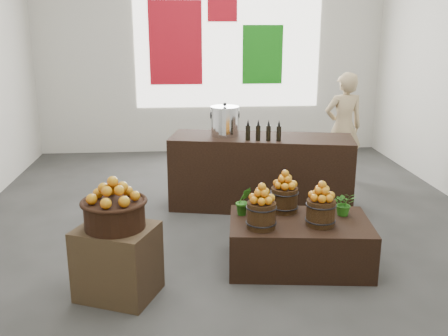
{
  "coord_description": "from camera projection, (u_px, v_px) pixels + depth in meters",
  "views": [
    {
      "loc": [
        -0.5,
        -5.31,
        2.18
      ],
      "look_at": [
        -0.09,
        -0.4,
        0.78
      ],
      "focal_mm": 40.0,
      "sensor_mm": 36.0,
      "label": 1
    }
  ],
  "objects": [
    {
      "name": "ground",
      "position": [
        229.0,
        223.0,
        5.73
      ],
      "size": [
        7.0,
        7.0,
        0.0
      ],
      "primitive_type": "plane",
      "color": "#3B3B39",
      "rests_on": "ground"
    },
    {
      "name": "back_wall",
      "position": [
        211.0,
        37.0,
        8.53
      ],
      "size": [
        6.0,
        0.04,
        4.0
      ],
      "primitive_type": "cube",
      "color": "beige",
      "rests_on": "ground"
    },
    {
      "name": "back_opening",
      "position": [
        228.0,
        37.0,
        8.54
      ],
      "size": [
        3.2,
        0.02,
        2.4
      ],
      "primitive_type": "cube",
      "color": "white",
      "rests_on": "back_wall"
    },
    {
      "name": "deco_red_left",
      "position": [
        176.0,
        43.0,
        8.48
      ],
      "size": [
        0.9,
        0.04,
        1.4
      ],
      "primitive_type": "cube",
      "color": "#AF0D1B",
      "rests_on": "back_wall"
    },
    {
      "name": "deco_green_right",
      "position": [
        262.0,
        55.0,
        8.66
      ],
      "size": [
        0.7,
        0.04,
        1.0
      ],
      "primitive_type": "cube",
      "color": "#147512",
      "rests_on": "back_wall"
    },
    {
      "name": "deco_red_upper",
      "position": [
        222.0,
        6.0,
        8.38
      ],
      "size": [
        0.5,
        0.04,
        0.5
      ],
      "primitive_type": "cube",
      "color": "#AF0D1B",
      "rests_on": "back_wall"
    },
    {
      "name": "crate",
      "position": [
        118.0,
        261.0,
        4.13
      ],
      "size": [
        0.75,
        0.69,
        0.61
      ],
      "primitive_type": "cube",
      "rotation": [
        0.0,
        0.0,
        -0.39
      ],
      "color": "#503E25",
      "rests_on": "ground"
    },
    {
      "name": "wicker_basket",
      "position": [
        115.0,
        215.0,
        4.01
      ],
      "size": [
        0.49,
        0.49,
        0.22
      ],
      "primitive_type": "cylinder",
      "color": "black",
      "rests_on": "crate"
    },
    {
      "name": "apples_in_basket",
      "position": [
        113.0,
        189.0,
        3.95
      ],
      "size": [
        0.38,
        0.38,
        0.2
      ],
      "primitive_type": null,
      "color": "#AD1C05",
      "rests_on": "wicker_basket"
    },
    {
      "name": "display_table",
      "position": [
        299.0,
        243.0,
        4.67
      ],
      "size": [
        1.37,
        0.94,
        0.45
      ],
      "primitive_type": "cube",
      "rotation": [
        0.0,
        0.0,
        -0.12
      ],
      "color": "black",
      "rests_on": "ground"
    },
    {
      "name": "apple_bucket_front_left",
      "position": [
        261.0,
        215.0,
        4.42
      ],
      "size": [
        0.26,
        0.26,
        0.24
      ],
      "primitive_type": "cylinder",
      "color": "#35220E",
      "rests_on": "display_table"
    },
    {
      "name": "apples_in_bucket_front_left",
      "position": [
        262.0,
        193.0,
        4.36
      ],
      "size": [
        0.19,
        0.19,
        0.17
      ],
      "primitive_type": null,
      "color": "#AD1C05",
      "rests_on": "apple_bucket_front_left"
    },
    {
      "name": "apple_bucket_front_right",
      "position": [
        321.0,
        213.0,
        4.48
      ],
      "size": [
        0.26,
        0.26,
        0.24
      ],
      "primitive_type": "cylinder",
      "color": "#35220E",
      "rests_on": "display_table"
    },
    {
      "name": "apples_in_bucket_front_right",
      "position": [
        322.0,
        191.0,
        4.42
      ],
      "size": [
        0.19,
        0.19,
        0.17
      ],
      "primitive_type": null,
      "color": "#AD1C05",
      "rests_on": "apple_bucket_front_right"
    },
    {
      "name": "apple_bucket_rear",
      "position": [
        284.0,
        200.0,
        4.81
      ],
      "size": [
        0.26,
        0.26,
        0.24
      ],
      "primitive_type": "cylinder",
      "color": "#35220E",
      "rests_on": "display_table"
    },
    {
      "name": "apples_in_bucket_rear",
      "position": [
        285.0,
        179.0,
        4.76
      ],
      "size": [
        0.19,
        0.19,
        0.17
      ],
      "primitive_type": null,
      "color": "#AD1C05",
      "rests_on": "apple_bucket_rear"
    },
    {
      "name": "herb_garnish_right",
      "position": [
        344.0,
        203.0,
        4.72
      ],
      "size": [
        0.22,
        0.2,
        0.23
      ],
      "primitive_type": "imported",
      "rotation": [
        0.0,
        0.0,
        -0.07
      ],
      "color": "#226114",
      "rests_on": "display_table"
    },
    {
      "name": "herb_garnish_left",
      "position": [
        244.0,
        201.0,
        4.72
      ],
      "size": [
        0.17,
        0.15,
        0.28
      ],
      "primitive_type": "imported",
      "rotation": [
        0.0,
        0.0,
        0.21
      ],
      "color": "#226114",
      "rests_on": "display_table"
    },
    {
      "name": "counter",
      "position": [
        261.0,
        172.0,
        6.14
      ],
      "size": [
        2.28,
        1.13,
        0.89
      ],
      "primitive_type": "cube",
      "rotation": [
        0.0,
        0.0,
        -0.21
      ],
      "color": "black",
      "rests_on": "ground"
    },
    {
      "name": "stock_pot_left",
      "position": [
        225.0,
        122.0,
        6.03
      ],
      "size": [
        0.34,
        0.34,
        0.34
      ],
      "primitive_type": "cylinder",
      "color": "silver",
      "rests_on": "counter"
    },
    {
      "name": "oil_cruets",
      "position": [
        261.0,
        130.0,
        5.78
      ],
      "size": [
        0.32,
        0.12,
        0.25
      ],
      "primitive_type": null,
      "rotation": [
        0.0,
        0.0,
        -0.21
      ],
      "color": "black",
      "rests_on": "counter"
    },
    {
      "name": "shopper",
      "position": [
        343.0,
        127.0,
        7.13
      ],
      "size": [
        0.61,
        0.43,
        1.57
      ],
      "primitive_type": "imported",
      "rotation": [
        0.0,
        0.0,
        3.25
      ],
      "color": "tan",
      "rests_on": "ground"
    }
  ]
}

